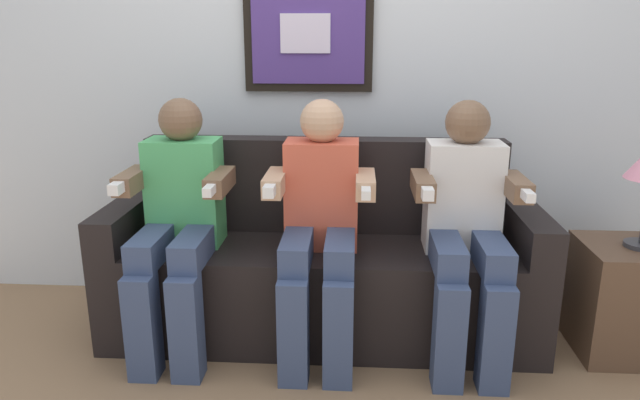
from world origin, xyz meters
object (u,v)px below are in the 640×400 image
person_on_right (466,223)px  person_on_left (178,218)px  person_in_middle (320,221)px  side_table_right (624,299)px  couch (322,269)px

person_on_right → person_on_left: bearing=180.0°
person_in_middle → side_table_right: (1.34, 0.06, -0.36)m
person_on_left → person_on_right: (1.24, 0.00, 0.00)m
person_on_left → person_on_right: 1.24m
couch → person_on_left: bearing=-164.8°
couch → side_table_right: bearing=-4.5°
couch → side_table_right: (1.34, -0.11, -0.06)m
person_on_right → side_table_right: bearing=4.9°
couch → person_in_middle: person_in_middle is taller
person_on_left → side_table_right: size_ratio=2.22×
person_in_middle → person_on_right: (0.62, 0.00, 0.00)m
person_on_left → person_in_middle: (0.62, 0.00, 0.00)m
person_in_middle → couch: bearing=90.0°
person_on_left → side_table_right: 1.99m
side_table_right → person_on_right: bearing=-175.1°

